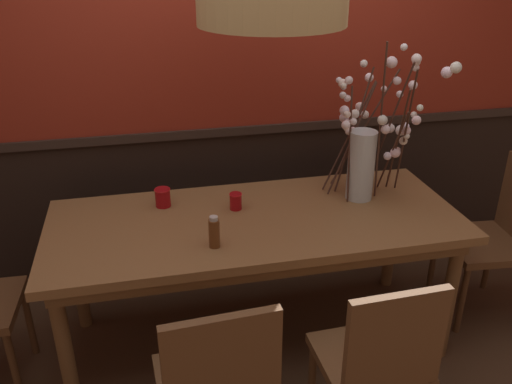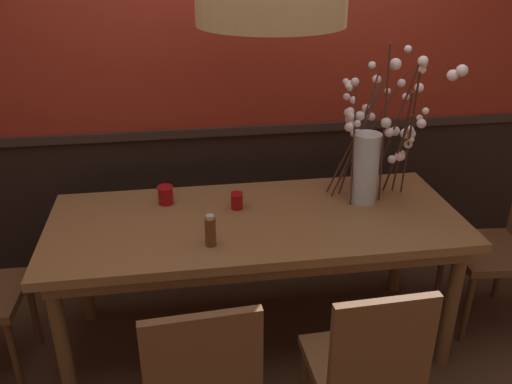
{
  "view_description": "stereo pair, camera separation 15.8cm",
  "coord_description": "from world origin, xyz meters",
  "px_view_note": "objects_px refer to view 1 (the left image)",
  "views": [
    {
      "loc": [
        -0.52,
        -2.34,
        2.05
      ],
      "look_at": [
        0.0,
        0.0,
        0.92
      ],
      "focal_mm": 37.65,
      "sensor_mm": 36.0,
      "label": 1
    },
    {
      "loc": [
        -0.36,
        -2.37,
        2.05
      ],
      "look_at": [
        0.0,
        0.0,
        0.92
      ],
      "focal_mm": 37.65,
      "sensor_mm": 36.0,
      "label": 2
    }
  ],
  "objects_px": {
    "chair_head_east_end": "(499,232)",
    "dining_table": "(256,232)",
    "candle_holder_nearer_edge": "(163,197)",
    "chair_near_side_right": "(378,360)",
    "condiment_bottle": "(214,232)",
    "vase_with_blossoms": "(368,149)",
    "chair_far_side_left": "(185,198)",
    "candle_holder_nearer_center": "(236,201)"
  },
  "relations": [
    {
      "from": "chair_near_side_right",
      "to": "condiment_bottle",
      "type": "relative_size",
      "value": 5.85
    },
    {
      "from": "vase_with_blossoms",
      "to": "candle_holder_nearer_edge",
      "type": "height_order",
      "value": "vase_with_blossoms"
    },
    {
      "from": "chair_head_east_end",
      "to": "condiment_bottle",
      "type": "relative_size",
      "value": 6.06
    },
    {
      "from": "chair_head_east_end",
      "to": "condiment_bottle",
      "type": "height_order",
      "value": "chair_head_east_end"
    },
    {
      "from": "chair_near_side_right",
      "to": "candle_holder_nearer_center",
      "type": "relative_size",
      "value": 10.15
    },
    {
      "from": "chair_head_east_end",
      "to": "condiment_bottle",
      "type": "xyz_separation_m",
      "value": [
        -1.67,
        -0.21,
        0.32
      ]
    },
    {
      "from": "dining_table",
      "to": "candle_holder_nearer_edge",
      "type": "xyz_separation_m",
      "value": [
        -0.45,
        0.23,
        0.13
      ]
    },
    {
      "from": "chair_far_side_left",
      "to": "vase_with_blossoms",
      "type": "xyz_separation_m",
      "value": [
        0.92,
        -0.73,
        0.53
      ]
    },
    {
      "from": "dining_table",
      "to": "chair_head_east_end",
      "type": "bearing_deg",
      "value": -0.97
    },
    {
      "from": "chair_head_east_end",
      "to": "candle_holder_nearer_edge",
      "type": "xyz_separation_m",
      "value": [
        -1.87,
        0.26,
        0.3
      ]
    },
    {
      "from": "candle_holder_nearer_edge",
      "to": "candle_holder_nearer_center",
      "type": "bearing_deg",
      "value": -17.59
    },
    {
      "from": "chair_head_east_end",
      "to": "vase_with_blossoms",
      "type": "bearing_deg",
      "value": 170.02
    },
    {
      "from": "chair_near_side_right",
      "to": "vase_with_blossoms",
      "type": "relative_size",
      "value": 1.06
    },
    {
      "from": "candle_holder_nearer_edge",
      "to": "condiment_bottle",
      "type": "height_order",
      "value": "condiment_bottle"
    },
    {
      "from": "chair_near_side_right",
      "to": "chair_head_east_end",
      "type": "distance_m",
      "value": 1.35
    },
    {
      "from": "dining_table",
      "to": "condiment_bottle",
      "type": "distance_m",
      "value": 0.37
    },
    {
      "from": "chair_head_east_end",
      "to": "chair_near_side_right",
      "type": "bearing_deg",
      "value": -144.21
    },
    {
      "from": "chair_near_side_right",
      "to": "vase_with_blossoms",
      "type": "xyz_separation_m",
      "value": [
        0.3,
        0.93,
        0.54
      ]
    },
    {
      "from": "chair_far_side_left",
      "to": "candle_holder_nearer_edge",
      "type": "distance_m",
      "value": 0.7
    },
    {
      "from": "dining_table",
      "to": "vase_with_blossoms",
      "type": "height_order",
      "value": "vase_with_blossoms"
    },
    {
      "from": "chair_near_side_right",
      "to": "chair_far_side_left",
      "type": "relative_size",
      "value": 1.0
    },
    {
      "from": "chair_far_side_left",
      "to": "condiment_bottle",
      "type": "bearing_deg",
      "value": -87.56
    },
    {
      "from": "chair_near_side_right",
      "to": "candle_holder_nearer_center",
      "type": "height_order",
      "value": "chair_near_side_right"
    },
    {
      "from": "chair_far_side_left",
      "to": "dining_table",
      "type": "bearing_deg",
      "value": -70.9
    },
    {
      "from": "condiment_bottle",
      "to": "chair_head_east_end",
      "type": "bearing_deg",
      "value": 7.21
    },
    {
      "from": "condiment_bottle",
      "to": "chair_near_side_right",
      "type": "bearing_deg",
      "value": -45.53
    },
    {
      "from": "chair_head_east_end",
      "to": "vase_with_blossoms",
      "type": "height_order",
      "value": "vase_with_blossoms"
    },
    {
      "from": "chair_near_side_right",
      "to": "chair_far_side_left",
      "type": "xyz_separation_m",
      "value": [
        -0.62,
        1.66,
        0.01
      ]
    },
    {
      "from": "chair_near_side_right",
      "to": "dining_table",
      "type": "bearing_deg",
      "value": 111.66
    },
    {
      "from": "chair_far_side_left",
      "to": "chair_head_east_end",
      "type": "height_order",
      "value": "chair_head_east_end"
    },
    {
      "from": "chair_far_side_left",
      "to": "vase_with_blossoms",
      "type": "bearing_deg",
      "value": -38.36
    },
    {
      "from": "chair_far_side_left",
      "to": "candle_holder_nearer_center",
      "type": "relative_size",
      "value": 10.17
    },
    {
      "from": "chair_far_side_left",
      "to": "chair_head_east_end",
      "type": "distance_m",
      "value": 1.92
    },
    {
      "from": "chair_far_side_left",
      "to": "chair_head_east_end",
      "type": "xyz_separation_m",
      "value": [
        1.71,
        -0.87,
        0.01
      ]
    },
    {
      "from": "candle_holder_nearer_center",
      "to": "candle_holder_nearer_edge",
      "type": "xyz_separation_m",
      "value": [
        -0.37,
        0.12,
        0.0
      ]
    },
    {
      "from": "vase_with_blossoms",
      "to": "condiment_bottle",
      "type": "bearing_deg",
      "value": -158.12
    },
    {
      "from": "vase_with_blossoms",
      "to": "candle_holder_nearer_edge",
      "type": "bearing_deg",
      "value": 173.81
    },
    {
      "from": "chair_head_east_end",
      "to": "vase_with_blossoms",
      "type": "relative_size",
      "value": 1.1
    },
    {
      "from": "chair_near_side_right",
      "to": "chair_head_east_end",
      "type": "relative_size",
      "value": 0.96
    },
    {
      "from": "vase_with_blossoms",
      "to": "candle_holder_nearer_center",
      "type": "bearing_deg",
      "value": 179.96
    },
    {
      "from": "chair_near_side_right",
      "to": "chair_head_east_end",
      "type": "xyz_separation_m",
      "value": [
        1.1,
        0.79,
        0.02
      ]
    },
    {
      "from": "chair_head_east_end",
      "to": "dining_table",
      "type": "bearing_deg",
      "value": 179.03
    }
  ]
}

